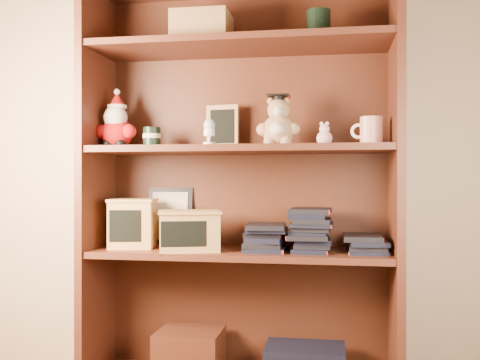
{
  "coord_description": "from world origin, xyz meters",
  "views": [
    {
      "loc": [
        0.25,
        -0.83,
        0.83
      ],
      "look_at": [
        -0.1,
        1.3,
        0.82
      ],
      "focal_mm": 42.0,
      "sensor_mm": 36.0,
      "label": 1
    }
  ],
  "objects_px": {
    "bookcase": "(241,190)",
    "treats_box": "(133,223)",
    "teacher_mug": "(371,131)",
    "grad_teddy_bear": "(278,126)"
  },
  "relations": [
    {
      "from": "bookcase",
      "to": "grad_teddy_bear",
      "type": "xyz_separation_m",
      "value": [
        0.15,
        -0.06,
        0.25
      ]
    },
    {
      "from": "bookcase",
      "to": "grad_teddy_bear",
      "type": "relative_size",
      "value": 7.96
    },
    {
      "from": "bookcase",
      "to": "treats_box",
      "type": "height_order",
      "value": "bookcase"
    },
    {
      "from": "teacher_mug",
      "to": "treats_box",
      "type": "height_order",
      "value": "teacher_mug"
    },
    {
      "from": "grad_teddy_bear",
      "to": "teacher_mug",
      "type": "xyz_separation_m",
      "value": [
        0.34,
        0.01,
        -0.02
      ]
    },
    {
      "from": "bookcase",
      "to": "teacher_mug",
      "type": "height_order",
      "value": "bookcase"
    },
    {
      "from": "teacher_mug",
      "to": "bookcase",
      "type": "bearing_deg",
      "value": 174.17
    },
    {
      "from": "teacher_mug",
      "to": "treats_box",
      "type": "bearing_deg",
      "value": -179.95
    },
    {
      "from": "treats_box",
      "to": "bookcase",
      "type": "bearing_deg",
      "value": 6.81
    },
    {
      "from": "bookcase",
      "to": "treats_box",
      "type": "bearing_deg",
      "value": -173.19
    }
  ]
}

